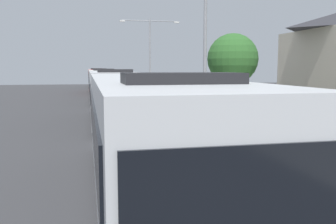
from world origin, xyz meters
TOP-DOWN VIEW (x-y plane):
  - bus_lead at (-1.30, 12.60)m, footprint 2.58×11.71m
  - bus_second_in_line at (-1.30, 26.23)m, footprint 2.58×11.36m
  - bus_middle at (-1.30, 39.91)m, footprint 2.58×11.92m
  - bus_fourth_in_line at (-1.30, 53.34)m, footprint 2.58×11.26m
  - bus_rear at (-1.30, 67.08)m, footprint 2.58×11.04m
  - white_suv at (2.40, 16.88)m, footprint 1.86×4.90m
  - streetlamp_mid at (4.10, 24.78)m, footprint 6.20×0.28m
  - streetlamp_far at (4.10, 44.39)m, footprint 6.54×0.28m
  - roadside_tree at (6.34, 26.02)m, footprint 3.21×3.21m

SIDE VIEW (x-z plane):
  - white_suv at x=2.40m, z-range 0.08..1.98m
  - bus_rear at x=-1.30m, z-range 0.09..3.30m
  - bus_fourth_in_line at x=-1.30m, z-range 0.09..3.30m
  - bus_second_in_line at x=-1.30m, z-range 0.09..3.30m
  - bus_lead at x=-1.30m, z-range 0.09..3.30m
  - bus_middle at x=-1.30m, z-range 0.09..3.30m
  - roadside_tree at x=6.34m, z-range 1.17..6.47m
  - streetlamp_mid at x=4.10m, z-range 1.08..8.81m
  - streetlamp_far at x=4.10m, z-range 1.13..9.53m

